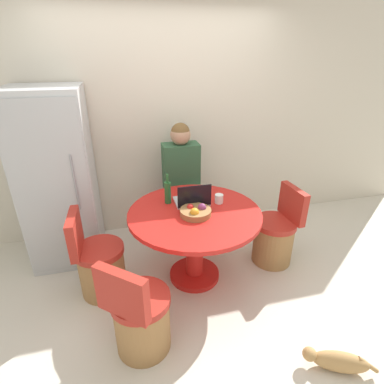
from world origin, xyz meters
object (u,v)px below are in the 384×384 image
Objects in this scene: chair_near_left_corner at (141,319)px; bottle at (168,192)px; person_seated at (180,175)px; chair_right_side at (275,237)px; dining_table at (195,229)px; laptop at (192,200)px; cat at (338,361)px; chair_left_side at (100,266)px; fruit_bowl at (196,212)px; refrigerator at (59,179)px.

chair_near_left_corner is 2.83× the size of bottle.
person_seated is 4.68× the size of bottle.
dining_table is at bearing -90.00° from chair_right_side.
laptop is at bearing -19.39° from bottle.
laptop is at bearing -37.33° from cat.
fruit_bowl reaches higher than chair_left_side.
chair_near_left_corner is at bearing 67.26° from person_seated.
fruit_bowl reaches higher than chair_near_left_corner.
refrigerator is 1.13m from bottle.
chair_right_side is at bearing 137.24° from person_seated.
chair_near_left_corner is 1.13m from laptop.
refrigerator is 1.65m from chair_near_left_corner.
bottle is at bearing 67.41° from person_seated.
refrigerator is 5.63× the size of laptop.
refrigerator is 0.98m from chair_left_side.
laptop reaches higher than fruit_bowl.
chair_right_side is 1.00× the size of chair_left_side.
refrigerator is 1.45m from fruit_bowl.
chair_left_side is 2.83× the size of bottle.
refrigerator is at bearing -24.26° from chair_near_left_corner.
chair_near_left_corner is (0.64, -1.39, -0.60)m from refrigerator.
laptop is (-0.87, 0.10, 0.50)m from chair_right_side.
dining_table is at bearing -90.00° from chair_left_side.
chair_left_side is 1.01m from fruit_bowl.
dining_table is 3.84× the size of laptop.
laptop reaches higher than chair_near_left_corner.
fruit_bowl is (-0.05, -0.89, 0.01)m from person_seated.
chair_right_side and chair_near_left_corner have the same top height.
refrigerator is at bearing 149.50° from dining_table.
chair_right_side is 3.00× the size of fruit_bowl.
person_seated is (0.93, 0.81, 0.48)m from chair_left_side.
chair_near_left_corner is 1.13m from bottle.
chair_right_side is 1.02m from fruit_bowl.
chair_left_side is 1.74× the size of cat.
chair_near_left_corner is 1.70m from person_seated.
fruit_bowl is at bearing -92.50° from chair_near_left_corner.
bottle is 1.87m from cat.
refrigerator is 1.46m from dining_table.
cat is (1.31, -0.52, -0.21)m from chair_near_left_corner.
refrigerator is 6.40× the size of fruit_bowl.
chair_left_side is at bearing 40.93° from person_seated.
dining_table is 1.45× the size of chair_left_side.
refrigerator is 2.85m from cat.
laptop is at bearing -24.58° from refrigerator.
refrigerator is at bearing -19.65° from cat.
chair_near_left_corner is 0.61× the size of person_seated.
fruit_bowl is at bearing -32.79° from refrigerator.
refrigerator is at bearing 26.80° from chair_left_side.
chair_near_left_corner is at bearing -67.12° from chair_right_side.
dining_table is at bearing 86.82° from person_seated.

